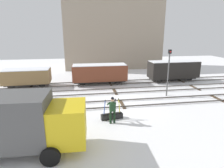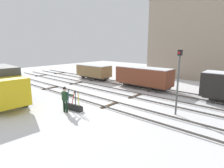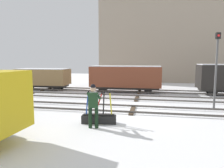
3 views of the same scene
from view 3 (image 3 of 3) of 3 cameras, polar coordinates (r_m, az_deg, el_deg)
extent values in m
plane|color=white|center=(11.36, 5.74, -7.54)|extent=(60.00, 60.00, 0.00)
cube|color=#4C4742|center=(10.63, 5.40, -7.81)|extent=(44.00, 0.07, 0.10)
cube|color=#4C4742|center=(12.03, 6.05, -6.11)|extent=(44.00, 0.07, 0.10)
cube|color=#423323|center=(11.35, 5.74, -7.35)|extent=(0.24, 1.94, 0.08)
cube|color=#4C4742|center=(14.04, 6.74, -4.27)|extent=(44.00, 0.07, 0.10)
cube|color=#4C4742|center=(15.45, 7.12, -3.26)|extent=(44.00, 0.07, 0.10)
cube|color=#423323|center=(17.66, -22.92, -2.80)|extent=(0.24, 1.94, 0.08)
cube|color=#423323|center=(14.76, 6.93, -4.08)|extent=(0.24, 1.94, 0.08)
cube|color=#4C4742|center=(17.22, 7.50, -2.25)|extent=(44.00, 0.07, 0.10)
cube|color=#4C4742|center=(18.64, 7.75, -1.57)|extent=(44.00, 0.07, 0.10)
cube|color=#423323|center=(20.39, -17.90, -1.38)|extent=(0.24, 1.94, 0.08)
cube|color=#423323|center=(17.95, 7.62, -2.18)|extent=(0.24, 1.94, 0.08)
cube|color=black|center=(9.14, -3.70, -9.89)|extent=(1.55, 0.55, 0.36)
cube|color=black|center=(9.08, -3.71, -8.62)|extent=(1.38, 0.37, 0.06)
cylinder|color=#1E47B7|center=(9.04, -6.98, -5.51)|extent=(0.17, 0.08, 1.05)
sphere|color=black|center=(8.94, -6.68, -2.25)|extent=(0.09, 0.09, 0.09)
cylinder|color=red|center=(8.97, -3.88, -5.73)|extent=(0.39, 0.10, 1.01)
sphere|color=black|center=(8.86, -2.85, -2.60)|extent=(0.09, 0.09, 0.09)
cylinder|color=black|center=(8.94, -2.37, -5.59)|extent=(0.11, 0.07, 1.05)
sphere|color=black|center=(8.84, -2.23, -2.27)|extent=(0.09, 0.09, 0.09)
cylinder|color=yellow|center=(8.91, -0.36, -5.63)|extent=(0.15, 0.07, 1.05)
sphere|color=black|center=(8.82, -0.64, -2.31)|extent=(0.09, 0.09, 0.09)
cylinder|color=black|center=(8.50, -6.13, -9.42)|extent=(0.15, 0.15, 0.86)
cylinder|color=black|center=(8.46, -4.37, -9.48)|extent=(0.15, 0.15, 0.86)
cube|color=#1E3D23|center=(8.31, -5.31, -4.57)|extent=(0.41, 0.29, 0.61)
sphere|color=tan|center=(8.23, -5.34, -1.41)|extent=(0.23, 0.23, 0.23)
sphere|color=black|center=(8.22, -5.35, -0.75)|extent=(0.21, 0.21, 0.21)
cylinder|color=#1E3D23|center=(8.56, -6.46, -3.37)|extent=(0.18, 0.56, 0.40)
cylinder|color=#1E3D23|center=(8.53, -3.64, -3.75)|extent=(0.18, 0.59, 0.30)
cube|color=black|center=(6.74, -26.76, -2.16)|extent=(0.12, 1.78, 0.76)
cylinder|color=#4C4C4C|center=(13.09, 27.14, 2.45)|extent=(0.12, 0.12, 3.97)
cube|color=black|center=(13.14, 27.65, 11.92)|extent=(0.24, 0.24, 0.36)
sphere|color=red|center=(13.02, 27.82, 11.96)|extent=(0.14, 0.14, 0.14)
cube|color=gray|center=(28.56, 13.34, 12.04)|extent=(15.68, 5.02, 11.08)
cube|color=#2D2B28|center=(18.00, 3.82, -0.95)|extent=(5.83, 1.28, 0.20)
cube|color=brown|center=(17.90, 3.84, 2.13)|extent=(6.14, 2.11, 1.74)
cube|color=white|center=(17.85, 3.86, 5.01)|extent=(6.02, 2.03, 0.06)
cylinder|color=black|center=(17.81, -2.79, -1.19)|extent=(0.70, 0.10, 0.70)
cylinder|color=black|center=(18.91, -1.96, -0.72)|extent=(0.70, 0.10, 0.70)
cylinder|color=black|center=(17.30, 10.14, -1.52)|extent=(0.70, 0.10, 0.70)
cylinder|color=black|center=(18.43, 10.20, -1.02)|extent=(0.70, 0.10, 0.70)
cylinder|color=black|center=(17.97, 26.57, -1.82)|extent=(0.70, 0.12, 0.70)
cylinder|color=black|center=(19.02, 25.59, -1.33)|extent=(0.70, 0.12, 0.70)
cube|color=#2D2B28|center=(20.49, -18.67, -0.36)|extent=(4.62, 1.38, 0.20)
cube|color=olive|center=(20.41, -18.76, 1.94)|extent=(4.89, 2.21, 1.45)
cube|color=silver|center=(20.37, -18.84, 4.05)|extent=(4.79, 2.13, 0.06)
cylinder|color=black|center=(20.79, -23.23, -0.59)|extent=(0.70, 0.12, 0.70)
cylinder|color=black|center=(21.76, -21.63, -0.22)|extent=(0.70, 0.12, 0.70)
cylinder|color=black|center=(19.30, -15.33, -0.81)|extent=(0.70, 0.12, 0.70)
cylinder|color=black|center=(20.34, -14.00, -0.40)|extent=(0.70, 0.12, 0.70)
camera|label=1|loc=(6.08, -121.47, 26.42)|focal=30.13mm
camera|label=2|loc=(8.50, 95.68, 11.76)|focal=29.24mm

